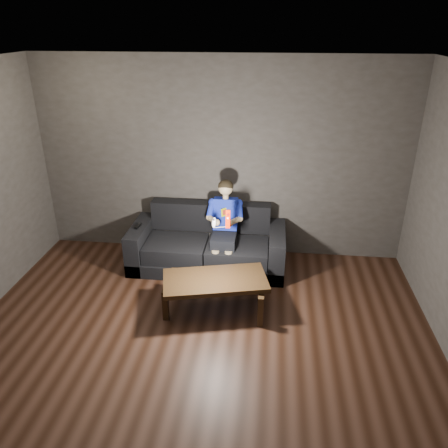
# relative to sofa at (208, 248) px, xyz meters

# --- Properties ---
(floor) EXTENTS (5.00, 5.00, 0.00)m
(floor) POSITION_rel_sofa_xyz_m (0.12, -2.02, -0.26)
(floor) COLOR black
(floor) RESTS_ON ground
(back_wall) EXTENTS (5.00, 0.04, 2.70)m
(back_wall) POSITION_rel_sofa_xyz_m (0.12, 0.48, 1.09)
(back_wall) COLOR #393531
(back_wall) RESTS_ON ground
(ceiling) EXTENTS (5.00, 5.00, 0.02)m
(ceiling) POSITION_rel_sofa_xyz_m (0.12, -2.02, 2.44)
(ceiling) COLOR white
(ceiling) RESTS_ON back_wall
(sofa) EXTENTS (2.05, 0.89, 0.79)m
(sofa) POSITION_rel_sofa_xyz_m (0.00, 0.00, 0.00)
(sofa) COLOR black
(sofa) RESTS_ON floor
(child) EXTENTS (0.47, 0.58, 1.16)m
(child) POSITION_rel_sofa_xyz_m (0.23, -0.05, 0.44)
(child) COLOR black
(child) RESTS_ON sofa
(wii_remote_red) EXTENTS (0.06, 0.08, 0.22)m
(wii_remote_red) POSITION_rel_sofa_xyz_m (0.32, -0.49, 0.67)
(wii_remote_red) COLOR red
(wii_remote_red) RESTS_ON child
(nunchuk_white) EXTENTS (0.07, 0.09, 0.14)m
(nunchuk_white) POSITION_rel_sofa_xyz_m (0.15, -0.49, 0.61)
(nunchuk_white) COLOR silver
(nunchuk_white) RESTS_ON child
(wii_remote_black) EXTENTS (0.06, 0.16, 0.03)m
(wii_remote_black) POSITION_rel_sofa_xyz_m (-0.92, -0.08, 0.32)
(wii_remote_black) COLOR black
(wii_remote_black) RESTS_ON sofa
(coffee_table) EXTENTS (1.26, 0.84, 0.42)m
(coffee_table) POSITION_rel_sofa_xyz_m (0.23, -1.01, 0.11)
(coffee_table) COLOR black
(coffee_table) RESTS_ON floor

